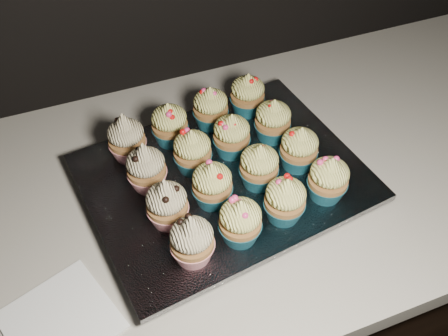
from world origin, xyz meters
The scene contains 21 objects.
cabinet centered at (0.00, 1.70, 0.43)m, with size 2.40×0.60×0.86m, color black.
worktop centered at (0.00, 1.70, 0.88)m, with size 2.44×0.64×0.04m, color beige.
napkin centered at (-0.21, 1.54, 0.90)m, with size 0.14×0.14×0.00m, color white.
baking_tray centered at (0.09, 1.68, 0.91)m, with size 0.40×0.31×0.02m, color black.
foil_lining centered at (0.09, 1.68, 0.93)m, with size 0.44×0.34×0.01m, color silver.
cupcake_0 centered at (-0.01, 1.55, 0.97)m, with size 0.06×0.06×0.10m.
cupcake_1 centered at (0.06, 1.56, 0.97)m, with size 0.06×0.06×0.08m.
cupcake_2 centered at (0.14, 1.57, 0.97)m, with size 0.06×0.06×0.08m.
cupcake_3 centered at (0.22, 1.58, 0.97)m, with size 0.06×0.06×0.08m.
cupcake_4 centered at (-0.03, 1.62, 0.97)m, with size 0.06×0.06×0.10m.
cupcake_5 centered at (0.05, 1.64, 0.97)m, with size 0.06×0.06×0.08m.
cupcake_6 centered at (0.13, 1.64, 0.97)m, with size 0.06×0.06×0.08m.
cupcake_7 centered at (0.21, 1.66, 0.97)m, with size 0.06×0.06×0.08m.
cupcake_8 centered at (-0.04, 1.70, 0.97)m, with size 0.06×0.06×0.10m.
cupcake_9 centered at (0.04, 1.71, 0.97)m, with size 0.06×0.06×0.08m.
cupcake_10 centered at (0.12, 1.73, 0.97)m, with size 0.06×0.06×0.08m.
cupcake_11 centered at (0.20, 1.73, 0.97)m, with size 0.06×0.06×0.08m.
cupcake_12 centered at (-0.05, 1.78, 0.97)m, with size 0.06×0.06×0.10m.
cupcake_13 centered at (0.03, 1.79, 0.97)m, with size 0.06×0.06×0.08m.
cupcake_14 centered at (0.11, 1.80, 0.97)m, with size 0.06×0.06×0.08m.
cupcake_15 centered at (0.18, 1.81, 0.97)m, with size 0.06×0.06×0.08m.
Camera 1 is at (-0.11, 1.17, 1.55)m, focal length 40.00 mm.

